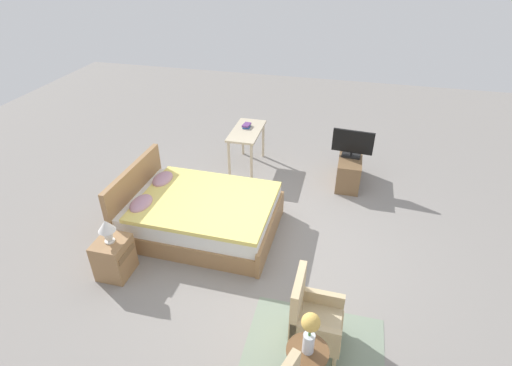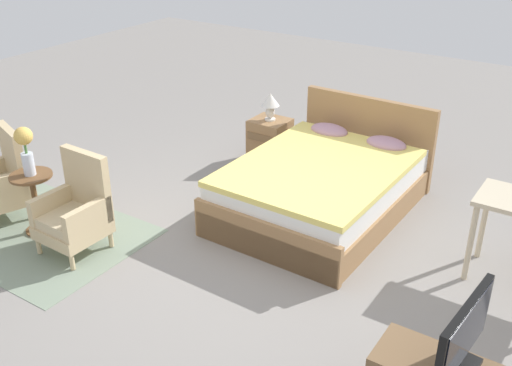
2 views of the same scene
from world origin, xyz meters
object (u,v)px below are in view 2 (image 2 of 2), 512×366
Objects in this scene: armchair_by_window_right at (76,212)px; side_table at (35,196)px; tv_flatscreen at (463,337)px; table_lamp at (270,103)px; bed at (324,185)px; flower_vase at (25,146)px; nightstand at (270,141)px; armchair_by_window_left at (0,182)px.

side_table is at bearing -178.89° from armchair_by_window_right.
tv_flatscreen reaches higher than side_table.
armchair_by_window_right is 2.79× the size of table_lamp.
flower_vase is (-2.13, -1.90, 0.61)m from bed.
flower_vase is (-0.57, -0.01, 0.53)m from armchair_by_window_right.
nightstand is (1.00, 2.65, -0.64)m from flower_vase.
armchair_by_window_right is 2.68m from nightstand.
bed is at bearing 132.79° from tv_flatscreen.
side_table is 0.52m from flower_vase.
armchair_by_window_right is 1.30× the size of tv_flatscreen.
bed is 1.36m from nightstand.
bed is 2.41× the size of armchair_by_window_left.
table_lamp is (0.44, 2.64, 0.38)m from armchair_by_window_right.
armchair_by_window_left is 1.30× the size of tv_flatscreen.
table_lamp is at bearing 146.50° from bed.
armchair_by_window_right is at bearing -99.38° from table_lamp.
tv_flatscreen is (1.97, -2.13, 0.48)m from bed.
tv_flatscreen reaches higher than armchair_by_window_right.
bed reaches higher than armchair_by_window_right.
armchair_by_window_left is at bearing -179.83° from armchair_by_window_right.
bed is 1.43m from table_lamp.
side_table is 1.87× the size of table_lamp.
flower_vase is 2.91m from nightstand.
table_lamp is 4.23m from tv_flatscreen.
armchair_by_window_left is 1.11m from armchair_by_window_right.
armchair_by_window_left is 1.69× the size of nightstand.
side_table is at bearing -110.70° from table_lamp.
armchair_by_window_right is 1.93× the size of flower_vase.
tv_flatscreen is (4.10, -0.22, -0.14)m from flower_vase.
tv_flatscreen is (3.10, -2.87, 0.01)m from table_lamp.
tv_flatscreen is at bearing -47.21° from bed.
side_table reaches higher than nightstand.
flower_vase reaches higher than side_table.
flower_vase reaches higher than nightstand.
nightstand is at bearing 80.62° from armchair_by_window_right.
bed is 2.93m from flower_vase.
bed is at bearing -33.48° from nightstand.
flower_vase reaches higher than armchair_by_window_right.
side_table is (-0.57, -0.01, 0.00)m from armchair_by_window_right.
armchair_by_window_right is 0.57m from side_table.
flower_vase is 2.84m from table_lamp.
flower_vase is at bearing 176.92° from tv_flatscreen.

